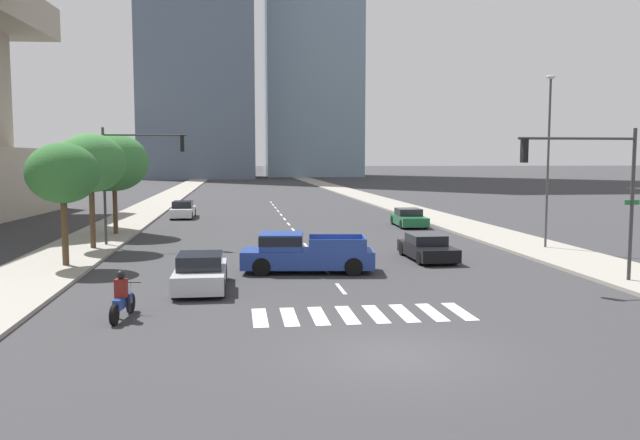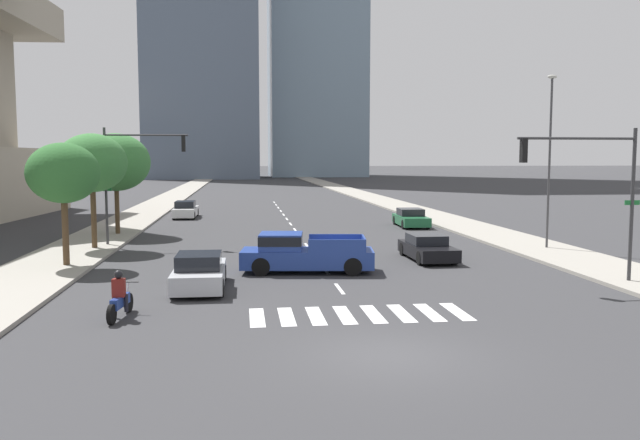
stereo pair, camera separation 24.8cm
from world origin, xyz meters
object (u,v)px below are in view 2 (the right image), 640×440
at_px(motorcycle_lead, 120,299).
at_px(street_lamp_east, 550,150).
at_px(sedan_white_0, 186,210).
at_px(traffic_signal_far, 135,165).
at_px(street_tree_second, 92,163).
at_px(traffic_signal_near, 590,176).
at_px(street_tree_third, 116,162).
at_px(sedan_silver_2, 199,273).
at_px(pickup_truck, 301,253).
at_px(sedan_black_1, 427,248).
at_px(sedan_green_3, 411,218).
at_px(street_tree_nearest, 63,173).

xyz_separation_m(motorcycle_lead, street_lamp_east, (19.65, 12.30, 4.67)).
distance_m(sedan_white_0, street_lamp_east, 29.99).
xyz_separation_m(traffic_signal_far, street_tree_second, (-1.99, -1.31, 0.10)).
relative_size(traffic_signal_near, street_tree_third, 0.93).
xyz_separation_m(sedan_silver_2, traffic_signal_near, (14.60, -1.02, 3.54)).
distance_m(pickup_truck, sedan_black_1, 6.87).
relative_size(sedan_white_0, sedan_green_3, 1.06).
bearing_deg(sedan_black_1, street_lamp_east, 107.33).
relative_size(sedan_silver_2, sedan_green_3, 0.97).
bearing_deg(sedan_black_1, street_tree_second, -108.12).
height_order(sedan_silver_2, sedan_green_3, sedan_silver_2).
relative_size(pickup_truck, street_tree_third, 0.93).
xyz_separation_m(motorcycle_lead, sedan_black_1, (12.48, 9.96, -0.02)).
height_order(sedan_white_0, traffic_signal_far, traffic_signal_far).
relative_size(sedan_green_3, street_tree_nearest, 0.84).
height_order(sedan_green_3, traffic_signal_near, traffic_signal_near).
distance_m(traffic_signal_far, street_tree_nearest, 7.14).
height_order(sedan_black_1, street_lamp_east, street_lamp_east).
relative_size(sedan_green_3, street_lamp_east, 0.50).
distance_m(sedan_black_1, sedan_green_3, 15.08).
bearing_deg(street_tree_nearest, sedan_green_3, 37.63).
bearing_deg(sedan_black_1, motorcycle_lead, -52.21).
height_order(street_lamp_east, street_tree_nearest, street_lamp_east).
bearing_deg(street_tree_second, sedan_silver_2, -60.77).
distance_m(pickup_truck, sedan_green_3, 19.83).
bearing_deg(pickup_truck, traffic_signal_far, -41.12).
bearing_deg(street_tree_second, sedan_green_3, 26.06).
relative_size(motorcycle_lead, street_tree_nearest, 0.40).
xyz_separation_m(motorcycle_lead, sedan_green_3, (15.61, 24.71, 0.01)).
relative_size(sedan_white_0, traffic_signal_near, 0.82).
height_order(sedan_white_0, street_tree_second, street_tree_second).
bearing_deg(street_tree_nearest, sedan_black_1, 1.34).
bearing_deg(street_lamp_east, street_tree_third, 158.66).
bearing_deg(motorcycle_lead, street_tree_third, 18.58).
xyz_separation_m(sedan_white_0, traffic_signal_near, (17.57, -30.56, 3.53)).
bearing_deg(street_lamp_east, sedan_black_1, -161.88).
bearing_deg(sedan_white_0, street_tree_nearest, 173.55).
bearing_deg(traffic_signal_near, pickup_truck, -21.53).
distance_m(motorcycle_lead, sedan_black_1, 15.96).
height_order(sedan_black_1, sedan_green_3, sedan_green_3).
bearing_deg(street_tree_nearest, pickup_truck, -12.68).
distance_m(sedan_white_0, street_tree_second, 19.25).
bearing_deg(street_tree_second, pickup_truck, -37.55).
xyz_separation_m(pickup_truck, traffic_signal_far, (-8.20, 9.14, 3.67)).
bearing_deg(pickup_truck, sedan_silver_2, 44.79).
height_order(sedan_black_1, traffic_signal_far, traffic_signal_far).
distance_m(traffic_signal_far, street_tree_second, 2.39).
distance_m(pickup_truck, street_tree_third, 17.94).
relative_size(sedan_white_0, sedan_silver_2, 1.08).
xyz_separation_m(sedan_black_1, sedan_green_3, (3.13, 14.75, 0.03)).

